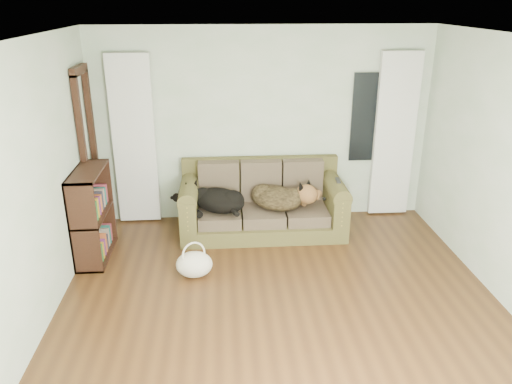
{
  "coord_description": "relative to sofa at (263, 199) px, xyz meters",
  "views": [
    {
      "loc": [
        -0.56,
        -4.03,
        2.92
      ],
      "look_at": [
        -0.15,
        1.6,
        0.71
      ],
      "focal_mm": 35.0,
      "sensor_mm": 36.0,
      "label": 1
    }
  ],
  "objects": [
    {
      "name": "curtain_left",
      "position": [
        -1.66,
        0.45,
        0.7
      ],
      "size": [
        0.55,
        0.08,
        2.25
      ],
      "primitive_type": "cube",
      "color": "white",
      "rests_on": "ground"
    },
    {
      "name": "door_casing",
      "position": [
        -2.16,
        0.07,
        0.6
      ],
      "size": [
        0.07,
        0.6,
        2.1
      ],
      "primitive_type": "cube",
      "color": "black",
      "rests_on": "ground"
    },
    {
      "name": "bookshelf",
      "position": [
        -2.05,
        -0.54,
        0.05
      ],
      "size": [
        0.33,
        0.87,
        1.09
      ],
      "primitive_type": "cube",
      "rotation": [
        0.0,
        0.0,
        -0.01
      ],
      "color": "black",
      "rests_on": "floor"
    },
    {
      "name": "wall_back",
      "position": [
        0.04,
        0.53,
        0.85
      ],
      "size": [
        4.5,
        0.04,
        2.6
      ],
      "primitive_type": "cube",
      "color": "silver",
      "rests_on": "ground"
    },
    {
      "name": "sofa",
      "position": [
        0.0,
        0.0,
        0.0
      ],
      "size": [
        2.11,
        0.91,
        0.86
      ],
      "primitive_type": "cube",
      "color": "brown",
      "rests_on": "floor"
    },
    {
      "name": "tote_bag",
      "position": [
        -0.85,
        -1.11,
        -0.29
      ],
      "size": [
        0.45,
        0.37,
        0.3
      ],
      "primitive_type": "ellipsoid",
      "rotation": [
        0.0,
        0.0,
        0.14
      ],
      "color": "silver",
      "rests_on": "floor"
    },
    {
      "name": "curtain_right",
      "position": [
        1.84,
        0.45,
        0.7
      ],
      "size": [
        0.55,
        0.08,
        2.25
      ],
      "primitive_type": "cube",
      "color": "white",
      "rests_on": "ground"
    },
    {
      "name": "tv_remote",
      "position": [
        0.96,
        -0.11,
        0.28
      ],
      "size": [
        0.07,
        0.19,
        0.02
      ],
      "primitive_type": "cube",
      "rotation": [
        0.0,
        0.0,
        -0.08
      ],
      "color": "black",
      "rests_on": "sofa"
    },
    {
      "name": "wall_left",
      "position": [
        -2.21,
        -1.97,
        0.85
      ],
      "size": [
        0.04,
        5.0,
        2.6
      ],
      "primitive_type": "cube",
      "color": "silver",
      "rests_on": "ground"
    },
    {
      "name": "floor",
      "position": [
        0.04,
        -1.97,
        -0.45
      ],
      "size": [
        5.0,
        5.0,
        0.0
      ],
      "primitive_type": "plane",
      "color": "#3D2412",
      "rests_on": "ground"
    },
    {
      "name": "dog_black_lab",
      "position": [
        -0.61,
        -0.08,
        0.03
      ],
      "size": [
        0.86,
        0.8,
        0.3
      ],
      "primitive_type": "ellipsoid",
      "rotation": [
        0.0,
        0.0,
        -0.58
      ],
      "color": "black",
      "rests_on": "sofa"
    },
    {
      "name": "ceiling",
      "position": [
        0.04,
        -1.97,
        2.15
      ],
      "size": [
        5.0,
        5.0,
        0.0
      ],
      "primitive_type": "plane",
      "color": "white",
      "rests_on": "ground"
    },
    {
      "name": "dog_shepherd",
      "position": [
        0.22,
        -0.07,
        0.04
      ],
      "size": [
        0.89,
        0.83,
        0.32
      ],
      "primitive_type": "ellipsoid",
      "rotation": [
        0.0,
        0.0,
        2.55
      ],
      "color": "black",
      "rests_on": "sofa"
    },
    {
      "name": "window_pane",
      "position": [
        1.49,
        0.5,
        0.95
      ],
      "size": [
        0.5,
        0.03,
        1.2
      ],
      "primitive_type": "cube",
      "color": "black",
      "rests_on": "wall_back"
    }
  ]
}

